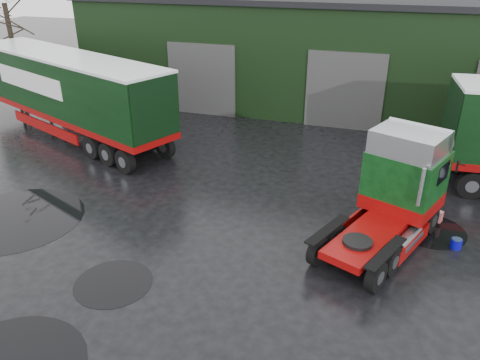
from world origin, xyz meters
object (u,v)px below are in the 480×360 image
object	(u,v)px
warehouse	(358,48)
tree_left	(11,34)
hero_tractor	(383,197)
wash_bucket	(456,244)
trailer_left	(70,96)
tree_back_a	(274,3)

from	to	relation	value
warehouse	tree_left	world-z (taller)	tree_left
hero_tractor	tree_left	world-z (taller)	tree_left
hero_tractor	wash_bucket	xyz separation A→B (m)	(2.41, 0.72, -1.62)
trailer_left	tree_left	bearing A→B (deg)	82.96
warehouse	tree_back_a	size ratio (longest dim) A/B	3.41
warehouse	trailer_left	bearing A→B (deg)	-137.99
hero_tractor	tree_left	xyz separation A→B (m)	(-21.50, 9.15, 2.47)
tree_back_a	hero_tractor	bearing A→B (deg)	-68.86
warehouse	wash_bucket	world-z (taller)	warehouse
tree_left	hero_tractor	bearing A→B (deg)	-23.05
hero_tractor	trailer_left	xyz separation A→B (m)	(-15.28, 5.64, 0.29)
trailer_left	tree_back_a	world-z (taller)	tree_back_a
wash_bucket	tree_left	world-z (taller)	tree_left
hero_tractor	wash_bucket	world-z (taller)	hero_tractor
wash_bucket	tree_left	size ratio (longest dim) A/B	0.04
hero_tractor	trailer_left	distance (m)	16.29
hero_tractor	wash_bucket	distance (m)	2.99
hero_tractor	tree_back_a	size ratio (longest dim) A/B	0.60
warehouse	tree_left	size ratio (longest dim) A/B	3.81
trailer_left	warehouse	bearing A→B (deg)	-25.60
trailer_left	hero_tractor	bearing A→B (deg)	-87.87
trailer_left	tree_back_a	size ratio (longest dim) A/B	1.40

